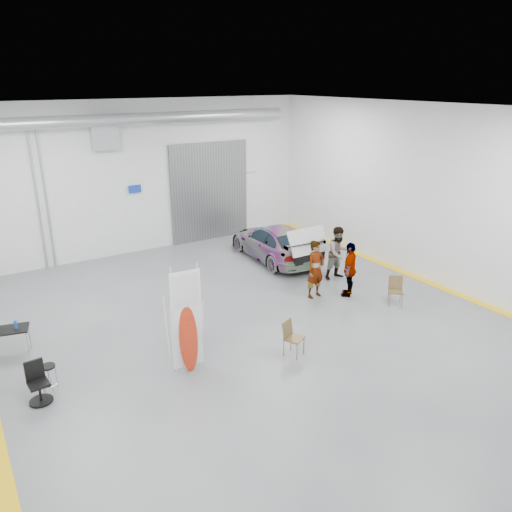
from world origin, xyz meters
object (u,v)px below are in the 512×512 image
person_c (350,269)px  work_table (0,330)px  office_chair (38,385)px  person_a (316,269)px  sedan_car (274,242)px  person_b (338,253)px  surfboard_display (188,329)px  folding_chair_far (395,296)px  shop_stool (50,379)px  folding_chair_near (294,345)px

person_c → work_table: person_c is taller
office_chair → person_a: bearing=2.5°
sedan_car → person_b: 2.99m
person_b → surfboard_display: 7.43m
surfboard_display → office_chair: size_ratio=2.89×
folding_chair_far → work_table: 11.22m
sedan_car → shop_stool: bearing=30.5°
folding_chair_near → folding_chair_far: (4.46, 0.72, -0.01)m
person_b → work_table: size_ratio=1.48×
person_b → folding_chair_near: person_b is taller
folding_chair_near → shop_stool: bearing=138.0°
person_a → person_c: person_a is taller
person_b → work_table: 10.73m
person_a → surfboard_display: (-5.28, -1.76, 0.16)m
sedan_car → folding_chair_near: (-3.65, -6.26, -0.38)m
person_c → folding_chair_near: size_ratio=1.96×
person_a → person_c: (1.00, -0.50, -0.04)m
person_a → surfboard_display: size_ratio=0.70×
sedan_car → person_a: (-0.91, -3.70, 0.28)m
person_b → work_table: (-10.72, 0.50, -0.21)m
person_a → folding_chair_near: (-2.73, -2.56, -0.66)m
shop_stool → person_b: bearing=9.8°
person_c → person_a: bearing=-64.3°
folding_chair_far → work_table: (-10.76, 3.16, 0.46)m
person_b → folding_chair_far: size_ratio=2.09×
person_a → office_chair: 8.71m
sedan_car → office_chair: bearing=31.1°
folding_chair_far → shop_stool: size_ratio=1.35×
office_chair → person_c: bearing=-1.2°
person_a → work_table: (-9.04, 1.33, -0.21)m
sedan_car → surfboard_display: 8.27m
person_c → office_chair: person_c is taller
office_chair → person_b: bearing=5.8°
person_c → surfboard_display: (-6.28, -1.26, 0.20)m
person_c → folding_chair_far: (0.72, -1.33, -0.63)m
sedan_car → work_table: bearing=17.5°
surfboard_display → folding_chair_far: (7.00, -0.07, -0.82)m
person_b → person_c: person_b is taller
surfboard_display → work_table: (-3.76, 3.09, -0.37)m
person_c → shop_stool: 9.37m
person_c → folding_chair_near: person_c is taller
shop_stool → office_chair: bearing=-137.3°
person_b → work_table: bearing=-179.9°
person_a → person_c: bearing=-33.4°
surfboard_display → shop_stool: 3.27m
person_c → surfboard_display: 6.41m
folding_chair_near → person_b: bearing=11.9°
person_c → folding_chair_near: (-3.74, -2.06, -0.62)m
person_c → folding_chair_far: bearing=80.7°
person_b → folding_chair_far: 2.74m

